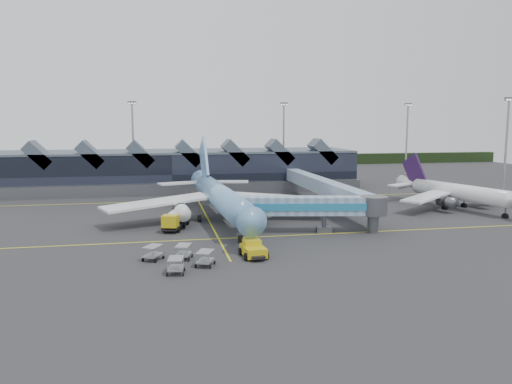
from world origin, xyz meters
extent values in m
plane|color=#2B2B2E|center=(0.00, 0.00, 0.00)|extent=(260.00, 260.00, 0.00)
cube|color=yellow|center=(0.00, -8.00, 0.01)|extent=(120.00, 0.25, 0.01)
cube|color=yellow|center=(0.00, 28.00, 0.01)|extent=(120.00, 0.25, 0.01)
cube|color=yellow|center=(0.00, 10.00, 0.01)|extent=(0.25, 60.00, 0.01)
cube|color=black|center=(0.00, 110.00, 2.00)|extent=(260.00, 4.00, 4.00)
cube|color=black|center=(-5.00, 48.00, 4.50)|extent=(90.00, 20.00, 9.00)
cube|color=#4A5663|center=(-5.00, 48.00, 9.20)|extent=(90.00, 20.00, 0.60)
cube|color=#57595F|center=(-5.00, 37.00, 1.30)|extent=(90.00, 2.50, 2.60)
cube|color=#4A5663|center=(-34.00, 41.00, 9.30)|extent=(6.43, 6.00, 6.43)
cube|color=#4A5663|center=(-23.00, 41.00, 9.30)|extent=(6.43, 6.00, 6.43)
cube|color=#4A5663|center=(-12.00, 41.00, 9.30)|extent=(6.43, 6.00, 6.43)
cube|color=#4A5663|center=(-1.00, 41.00, 9.30)|extent=(6.43, 6.00, 6.43)
cube|color=#4A5663|center=(10.00, 41.00, 9.30)|extent=(6.43, 6.00, 6.43)
cube|color=#4A5663|center=(21.00, 41.00, 9.30)|extent=(6.43, 6.00, 6.43)
cube|color=#4A5663|center=(32.00, 41.00, 9.30)|extent=(6.43, 6.00, 6.43)
cylinder|color=#93959B|center=(-15.00, 72.00, 11.00)|extent=(0.56, 0.56, 22.00)
cube|color=#57595F|center=(-15.00, 72.00, 22.00)|extent=(2.40, 0.50, 0.90)
cylinder|color=#93959B|center=(30.00, 72.00, 11.00)|extent=(0.56, 0.56, 22.00)
cube|color=#57595F|center=(30.00, 72.00, 22.00)|extent=(2.40, 0.50, 0.90)
cylinder|color=#93959B|center=(70.00, 70.00, 11.00)|extent=(0.56, 0.56, 22.00)
cube|color=#57595F|center=(70.00, 70.00, 22.00)|extent=(2.40, 0.50, 0.90)
cylinder|color=#93959B|center=(75.00, 30.00, 11.00)|extent=(0.56, 0.56, 22.00)
cube|color=#57595F|center=(75.00, 30.00, 22.00)|extent=(2.40, 0.50, 0.90)
cylinder|color=#709FE2|center=(1.79, 3.65, 4.26)|extent=(5.70, 32.13, 3.94)
cone|color=#709FE2|center=(2.83, -15.04, 4.26)|extent=(4.24, 5.69, 3.94)
cube|color=black|center=(2.87, -15.72, 5.08)|extent=(1.51, 0.42, 0.48)
cone|color=#709FE2|center=(0.71, 23.26, 4.55)|extent=(4.34, 7.51, 3.94)
cube|color=white|center=(-8.35, 4.42, 3.56)|extent=(18.86, 12.01, 1.30)
cube|color=white|center=(11.79, 5.54, 3.56)|extent=(18.85, 10.33, 1.30)
cylinder|color=white|center=(-4.79, 1.00, 2.58)|extent=(2.74, 5.61, 2.45)
cylinder|color=white|center=(8.64, 1.75, 2.58)|extent=(2.74, 5.61, 2.45)
cube|color=#709FE2|center=(0.81, 21.44, 8.67)|extent=(1.02, 10.11, 10.87)
cube|color=white|center=(-4.06, 21.62, 4.55)|extent=(8.80, 5.48, 0.26)
cube|color=white|center=(5.64, 22.16, 4.55)|extent=(8.67, 4.68, 0.26)
cylinder|color=#57595F|center=(2.63, -11.39, 1.14)|extent=(0.29, 0.29, 2.28)
cylinder|color=#57595F|center=(-1.63, 4.84, 1.14)|extent=(0.29, 0.29, 2.28)
cylinder|color=#57595F|center=(5.07, 5.21, 1.14)|extent=(0.29, 0.29, 2.28)
cylinder|color=black|center=(2.63, -11.39, 0.41)|extent=(0.55, 1.48, 1.46)
cylinder|color=white|center=(47.94, 7.33, 3.30)|extent=(8.59, 21.48, 3.06)
cone|color=white|center=(44.48, 20.03, 3.53)|extent=(4.24, 5.53, 3.06)
cube|color=white|center=(40.77, 6.39, 2.77)|extent=(12.83, 10.31, 1.02)
cube|color=white|center=(54.59, 10.15, 2.77)|extent=(12.91, 4.59, 1.02)
cylinder|color=#57595F|center=(43.73, 4.59, 2.00)|extent=(2.80, 4.04, 1.90)
cylinder|color=#57595F|center=(52.95, 7.10, 2.00)|extent=(2.80, 4.04, 1.90)
cube|color=#2F1643|center=(44.80, 18.84, 6.36)|extent=(2.25, 6.76, 7.46)
cube|color=white|center=(41.39, 18.23, 3.53)|extent=(6.14, 4.72, 0.26)
cube|color=white|center=(48.05, 20.05, 3.53)|extent=(5.88, 2.27, 0.26)
cylinder|color=#57595F|center=(50.59, -2.42, 0.89)|extent=(0.29, 0.29, 1.77)
cylinder|color=#57595F|center=(45.19, 7.53, 0.89)|extent=(0.29, 0.29, 1.77)
cylinder|color=#57595F|center=(50.21, 8.90, 0.89)|extent=(0.29, 0.29, 1.77)
cylinder|color=black|center=(50.59, -2.42, 0.32)|extent=(0.74, 1.22, 1.13)
cube|color=#6B95B3|center=(13.43, -6.24, 4.06)|extent=(18.78, 6.26, 2.70)
cube|color=teal|center=(13.16, -7.66, 4.06)|extent=(18.27, 3.63, 1.12)
cube|color=#6B95B3|center=(3.39, -4.31, 4.06)|extent=(2.94, 3.38, 2.79)
cylinder|color=#57595F|center=(16.17, -6.77, 2.03)|extent=(0.65, 0.65, 4.06)
cube|color=#57595F|center=(16.17, -6.77, 0.42)|extent=(2.54, 2.25, 0.84)
cylinder|color=black|center=(15.25, -6.60, 0.33)|extent=(0.52, 0.89, 0.84)
cylinder|color=black|center=(17.08, -6.95, 0.33)|extent=(0.52, 0.89, 0.84)
cylinder|color=#57595F|center=(23.47, -8.18, 4.06)|extent=(4.09, 4.09, 2.79)
cylinder|color=#57595F|center=(23.47, -8.18, 2.03)|extent=(1.67, 1.67, 4.06)
cube|color=black|center=(-5.68, 0.18, 0.70)|extent=(4.65, 8.70, 0.47)
cube|color=gold|center=(-6.62, -2.85, 1.68)|extent=(2.75, 2.63, 2.06)
cube|color=black|center=(-6.85, -3.56, 2.15)|extent=(2.00, 0.75, 0.93)
cylinder|color=silver|center=(-5.34, 1.26, 1.96)|extent=(3.67, 5.81, 2.15)
sphere|color=silver|center=(-4.54, 3.84, 1.96)|extent=(2.06, 2.06, 2.06)
sphere|color=silver|center=(-6.15, -1.33, 1.96)|extent=(2.06, 2.06, 2.06)
cylinder|color=black|center=(-7.63, -2.14, 0.47)|extent=(0.59, 0.99, 0.93)
cylinder|color=black|center=(-5.40, -2.84, 0.47)|extent=(0.59, 0.99, 0.93)
cylinder|color=black|center=(-6.65, 0.98, 0.47)|extent=(0.59, 0.99, 0.93)
cylinder|color=black|center=(-4.42, 0.28, 0.47)|extent=(0.59, 0.99, 0.93)
cylinder|color=black|center=(-5.96, 3.21, 0.47)|extent=(0.59, 0.99, 0.93)
cylinder|color=black|center=(-3.73, 2.51, 0.47)|extent=(0.59, 0.99, 0.93)
cube|color=gold|center=(3.04, -18.48, 0.80)|extent=(2.85, 4.31, 1.14)
cube|color=gold|center=(2.98, -17.80, 1.65)|extent=(2.20, 1.99, 0.80)
cube|color=black|center=(3.23, -20.64, 0.51)|extent=(1.67, 1.04, 0.34)
cylinder|color=black|center=(1.85, -19.96, 0.46)|extent=(0.42, 0.94, 0.91)
cylinder|color=black|center=(4.47, -19.73, 0.46)|extent=(0.42, 0.94, 0.91)
cylinder|color=black|center=(1.62, -17.23, 0.46)|extent=(0.42, 0.94, 0.91)
cylinder|color=black|center=(4.23, -17.01, 0.46)|extent=(0.42, 0.94, 0.91)
cube|color=#999BA1|center=(-5.48, -17.82, 0.63)|extent=(2.26, 2.88, 0.17)
cube|color=#999BA1|center=(-5.48, -17.82, 1.72)|extent=(2.26, 2.88, 0.09)
cylinder|color=black|center=(-4.40, -17.19, 0.21)|extent=(0.25, 0.43, 0.41)
cube|color=#999BA1|center=(-3.17, -21.25, 0.63)|extent=(2.44, 2.94, 0.17)
cube|color=#999BA1|center=(-3.17, -21.25, 1.72)|extent=(2.44, 2.94, 0.09)
cylinder|color=black|center=(-2.03, -20.73, 0.21)|extent=(0.28, 0.43, 0.41)
cube|color=#999BA1|center=(-9.10, -17.57, 0.63)|extent=(2.67, 2.99, 0.17)
cube|color=#999BA1|center=(-9.10, -17.57, 1.72)|extent=(2.67, 2.99, 0.09)
cylinder|color=black|center=(-7.89, -17.23, 0.21)|extent=(0.33, 0.42, 0.41)
cube|color=#999BA1|center=(-6.60, -23.56, 0.63)|extent=(1.94, 2.72, 0.17)
cube|color=#999BA1|center=(-6.60, -23.56, 1.72)|extent=(1.94, 2.72, 0.09)
cylinder|color=black|center=(-5.62, -22.77, 0.21)|extent=(0.19, 0.43, 0.41)
camera|label=1|loc=(-8.30, -77.24, 16.52)|focal=35.00mm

